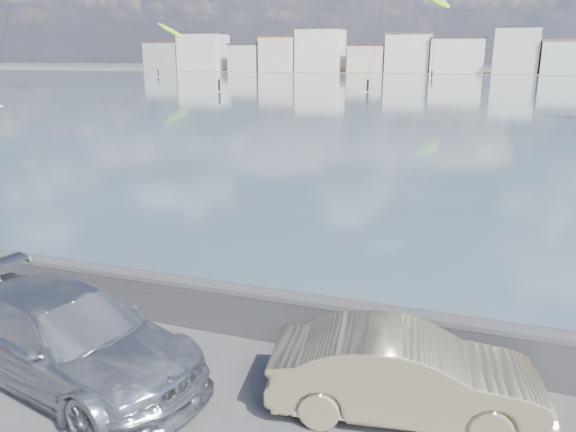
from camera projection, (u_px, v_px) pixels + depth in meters
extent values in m
plane|color=#333335|center=(149.00, 403.00, 9.18)|extent=(700.00, 700.00, 0.00)
cube|color=#36485A|center=(460.00, 90.00, 92.10)|extent=(500.00, 177.00, 0.00)
cube|color=#4C473D|center=(477.00, 72.00, 190.43)|extent=(500.00, 60.00, 0.00)
cube|color=#28282B|center=(221.00, 310.00, 11.50)|extent=(400.00, 0.35, 0.90)
cylinder|color=#28282B|center=(220.00, 290.00, 11.38)|extent=(400.00, 0.36, 0.36)
cube|color=gray|center=(167.00, 57.00, 212.26)|extent=(14.00, 11.00, 10.00)
cube|color=#562D23|center=(166.00, 42.00, 210.80)|extent=(14.28, 11.22, 0.60)
cube|color=beige|center=(203.00, 53.00, 206.88)|extent=(16.00, 12.00, 13.00)
cube|color=#2D2D33|center=(203.00, 33.00, 205.00)|extent=(16.32, 12.24, 0.60)
cube|color=beige|center=(247.00, 58.00, 201.82)|extent=(11.00, 10.00, 9.00)
cube|color=#2D2D33|center=(247.00, 44.00, 200.50)|extent=(11.22, 10.20, 0.60)
cube|color=beige|center=(281.00, 55.00, 197.31)|extent=(13.00, 11.00, 11.50)
cube|color=brown|center=(281.00, 37.00, 195.64)|extent=(13.26, 11.22, 0.60)
cube|color=silver|center=(321.00, 51.00, 192.32)|extent=(15.00, 12.00, 14.00)
cube|color=#383330|center=(321.00, 28.00, 190.31)|extent=(15.30, 12.24, 0.60)
cube|color=beige|center=(368.00, 59.00, 187.79)|extent=(12.00, 10.00, 8.50)
cube|color=#562D23|center=(368.00, 45.00, 186.53)|extent=(12.24, 10.20, 0.60)
cube|color=silver|center=(409.00, 54.00, 182.98)|extent=(14.00, 11.00, 12.00)
cube|color=#4C423D|center=(410.00, 33.00, 181.24)|extent=(14.28, 11.22, 0.60)
cube|color=silver|center=(458.00, 56.00, 178.22)|extent=(16.00, 13.00, 10.50)
cube|color=#383330|center=(459.00, 38.00, 176.69)|extent=(16.32, 13.26, 0.60)
cube|color=beige|center=(516.00, 51.00, 172.35)|extent=(13.00, 10.00, 13.50)
cube|color=#2D2D33|center=(518.00, 27.00, 170.41)|extent=(13.26, 10.20, 0.60)
cube|color=#B7C6BC|center=(567.00, 58.00, 168.26)|extent=(15.00, 12.00, 9.50)
cube|color=brown|center=(569.00, 40.00, 166.87)|extent=(15.30, 12.24, 0.60)
imported|color=#ADAFB5|center=(67.00, 336.00, 9.69)|extent=(5.90, 3.51, 1.60)
imported|color=tan|center=(406.00, 373.00, 8.75)|extent=(4.41, 2.15, 1.39)
ellipsoid|color=#8CD826|center=(171.00, 31.00, 159.12)|extent=(9.79, 3.50, 5.41)
cube|color=white|center=(158.00, 77.00, 149.40)|extent=(1.40, 0.42, 0.08)
cylinder|color=black|center=(158.00, 73.00, 149.15)|extent=(0.36, 0.36, 1.70)
sphere|color=black|center=(158.00, 70.00, 148.90)|extent=(0.28, 0.28, 0.28)
cylinder|color=black|center=(165.00, 51.00, 154.08)|extent=(3.22, 13.31, 10.90)
cube|color=white|center=(432.00, 78.00, 139.70)|extent=(1.40, 0.42, 0.08)
cylinder|color=black|center=(432.00, 74.00, 139.45)|extent=(0.36, 0.36, 1.70)
sphere|color=black|center=(432.00, 71.00, 139.21)|extent=(0.28, 0.28, 0.28)
cylinder|color=black|center=(434.00, 36.00, 140.02)|extent=(0.92, 6.56, 17.69)
cube|color=white|center=(219.00, 91.00, 88.36)|extent=(1.40, 0.42, 0.08)
cylinder|color=black|center=(219.00, 85.00, 88.11)|extent=(0.36, 0.36, 1.70)
sphere|color=black|center=(219.00, 79.00, 87.86)|extent=(0.28, 0.28, 0.28)
cube|color=white|center=(367.00, 92.00, 86.85)|extent=(1.40, 0.42, 0.08)
cylinder|color=black|center=(368.00, 86.00, 86.60)|extent=(0.36, 0.36, 1.70)
sphere|color=black|center=(368.00, 80.00, 86.35)|extent=(0.28, 0.28, 0.28)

